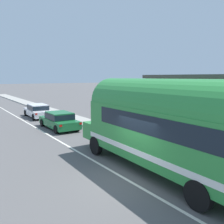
# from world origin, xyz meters

# --- Properties ---
(ground_plane) EXTENTS (300.00, 300.00, 0.00)m
(ground_plane) POSITION_xyz_m (0.00, 0.00, 0.00)
(ground_plane) COLOR #565454
(lane_markings) EXTENTS (3.56, 80.00, 0.01)m
(lane_markings) POSITION_xyz_m (1.58, 12.00, 0.00)
(lane_markings) COLOR silver
(lane_markings) RESTS_ON ground
(sidewalk_slab) EXTENTS (2.01, 90.00, 0.15)m
(sidewalk_slab) POSITION_xyz_m (4.43, 10.00, 0.07)
(sidewalk_slab) COLOR #9E9B93
(sidewalk_slab) RESTS_ON ground
(painted_bus) EXTENTS (2.78, 11.27, 4.12)m
(painted_bus) POSITION_xyz_m (1.69, -0.71, 2.30)
(painted_bus) COLOR #2D8C3D
(painted_bus) RESTS_ON ground
(car_lead) EXTENTS (1.97, 4.66, 1.37)m
(car_lead) POSITION_xyz_m (1.51, 11.12, 0.74)
(car_lead) COLOR #196633
(car_lead) RESTS_ON ground
(car_second) EXTENTS (2.05, 4.88, 1.37)m
(car_second) POSITION_xyz_m (1.80, 17.82, 0.75)
(car_second) COLOR white
(car_second) RESTS_ON ground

